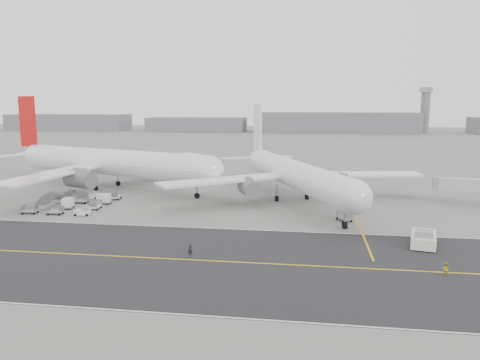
# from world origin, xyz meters

# --- Properties ---
(ground) EXTENTS (700.00, 700.00, 0.00)m
(ground) POSITION_xyz_m (0.00, 0.00, 0.00)
(ground) COLOR gray
(ground) RESTS_ON ground
(taxiway) EXTENTS (220.00, 59.00, 0.03)m
(taxiway) POSITION_xyz_m (5.02, -17.98, 0.01)
(taxiway) COLOR #2A2A2D
(taxiway) RESTS_ON ground
(horizon_buildings) EXTENTS (520.00, 28.00, 28.00)m
(horizon_buildings) POSITION_xyz_m (30.00, 260.00, 0.00)
(horizon_buildings) COLOR gray
(horizon_buildings) RESTS_ON ground
(control_tower) EXTENTS (7.00, 7.00, 31.25)m
(control_tower) POSITION_xyz_m (100.00, 265.00, 16.25)
(control_tower) COLOR gray
(control_tower) RESTS_ON ground
(airliner_a) EXTENTS (61.71, 60.61, 22.23)m
(airliner_a) POSITION_xyz_m (-26.50, 30.26, 6.39)
(airliner_a) COLOR white
(airliner_a) RESTS_ON ground
(airliner_b) EXTENTS (53.84, 55.09, 20.11)m
(airliner_b) POSITION_xyz_m (18.13, 22.04, 5.79)
(airliner_b) COLOR white
(airliner_b) RESTS_ON ground
(pushback_tug) EXTENTS (4.82, 9.26, 2.61)m
(pushback_tug) POSITION_xyz_m (37.98, -7.02, 1.07)
(pushback_tug) COLOR silver
(pushback_tug) RESTS_ON ground
(jet_bridge) EXTENTS (14.84, 5.23, 5.53)m
(jet_bridge) POSITION_xyz_m (53.76, 22.94, 3.86)
(jet_bridge) COLOR gray
(jet_bridge) RESTS_ON ground
(gse_cluster) EXTENTS (21.77, 25.36, 2.15)m
(gse_cluster) POSITION_xyz_m (-24.81, 10.67, 0.00)
(gse_cluster) COLOR #97979C
(gse_cluster) RESTS_ON ground
(stray_dolly) EXTENTS (2.78, 3.37, 1.79)m
(stray_dolly) POSITION_xyz_m (27.71, 6.06, 0.00)
(stray_dolly) COLOR silver
(stray_dolly) RESTS_ON ground
(ground_crew_a) EXTENTS (0.65, 0.46, 1.69)m
(ground_crew_a) POSITION_xyz_m (5.84, -16.47, 0.85)
(ground_crew_a) COLOR black
(ground_crew_a) RESTS_ON ground
(ground_crew_b) EXTENTS (0.87, 0.70, 1.67)m
(ground_crew_b) POSITION_xyz_m (37.77, -19.05, 0.83)
(ground_crew_b) COLOR gold
(ground_crew_b) RESTS_ON ground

